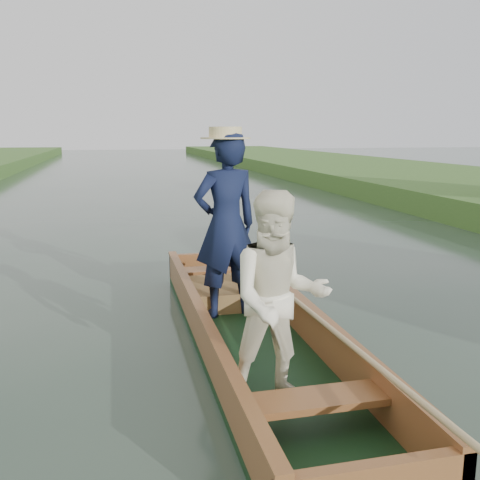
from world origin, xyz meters
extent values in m
plane|color=#283D30|center=(0.00, 0.00, 0.00)|extent=(120.00, 120.00, 0.00)
cube|color=black|center=(0.00, 0.00, 0.04)|extent=(1.10, 5.00, 0.08)
cube|color=brown|center=(-0.51, 0.00, 0.24)|extent=(0.08, 5.00, 0.32)
cube|color=brown|center=(0.51, 0.00, 0.24)|extent=(0.08, 5.00, 0.32)
cube|color=brown|center=(0.00, 2.46, 0.24)|extent=(1.10, 0.08, 0.32)
cube|color=brown|center=(-0.51, 0.00, 0.42)|extent=(0.10, 5.00, 0.04)
cube|color=brown|center=(0.51, 0.00, 0.42)|extent=(0.10, 5.00, 0.04)
cube|color=brown|center=(0.00, 1.90, 0.30)|extent=(0.94, 0.30, 0.05)
cube|color=brown|center=(0.00, -1.60, 0.30)|extent=(0.94, 0.30, 0.05)
imported|color=black|center=(-0.10, 0.82, 1.07)|extent=(0.81, 0.62, 1.98)
cylinder|color=beige|center=(-0.10, 0.82, 2.02)|extent=(0.52, 0.52, 0.12)
imported|color=white|center=(-0.13, -1.15, 0.87)|extent=(0.81, 0.66, 1.57)
cube|color=brown|center=(-0.05, 1.25, 0.19)|extent=(0.85, 0.90, 0.22)
sphere|color=tan|center=(0.26, 1.15, 0.42)|extent=(0.22, 0.22, 0.22)
sphere|color=tan|center=(0.26, 1.14, 0.59)|extent=(0.17, 0.17, 0.17)
sphere|color=tan|center=(0.20, 1.14, 0.66)|extent=(0.06, 0.06, 0.06)
sphere|color=tan|center=(0.33, 1.14, 0.66)|extent=(0.06, 0.06, 0.06)
sphere|color=tan|center=(0.26, 1.07, 0.57)|extent=(0.07, 0.07, 0.07)
sphere|color=tan|center=(0.16, 1.12, 0.46)|extent=(0.08, 0.08, 0.08)
sphere|color=tan|center=(0.36, 1.12, 0.46)|extent=(0.08, 0.08, 0.08)
sphere|color=tan|center=(0.21, 1.11, 0.33)|extent=(0.09, 0.09, 0.09)
sphere|color=tan|center=(0.32, 1.11, 0.33)|extent=(0.09, 0.09, 0.09)
cylinder|color=silver|center=(-0.10, 1.90, 0.33)|extent=(0.07, 0.07, 0.01)
cylinder|color=silver|center=(-0.10, 1.90, 0.37)|extent=(0.01, 0.01, 0.08)
ellipsoid|color=silver|center=(-0.10, 1.90, 0.43)|extent=(0.09, 0.09, 0.05)
cylinder|color=tan|center=(0.43, -0.56, 0.46)|extent=(0.04, 4.58, 0.20)
camera|label=1|loc=(-1.24, -4.67, 2.05)|focal=40.00mm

